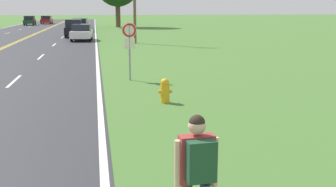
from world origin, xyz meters
TOP-DOWN VIEW (x-y plane):
  - hitchhiker_person at (8.06, 3.46)m, footprint 0.56×0.41m
  - fire_hydrant at (9.00, 11.54)m, footprint 0.45×0.29m
  - traffic_sign at (8.26, 15.94)m, footprint 0.60×0.10m
  - car_white_sedan_approaching at (5.67, 38.75)m, footprint 2.02×4.47m
  - car_black_suv_mid_near at (4.72, 44.07)m, footprint 1.86×4.75m
  - car_dark_blue_van_mid_far at (5.03, 54.31)m, footprint 1.94×4.34m
  - car_maroon_suv_receding at (4.98, 61.36)m, footprint 2.01×4.24m
  - car_dark_green_hatchback_distant at (-4.57, 78.10)m, footprint 1.77×4.19m
  - car_red_sedan_horizon at (-2.29, 84.47)m, footprint 1.97×4.78m

SIDE VIEW (x-z plane):
  - fire_hydrant at x=9.00m, z-range 0.01..0.78m
  - car_white_sedan_approaching at x=5.67m, z-range 0.02..1.53m
  - car_red_sedan_horizon at x=-2.29m, z-range 0.01..1.58m
  - car_maroon_suv_receding at x=4.98m, z-range 0.07..1.68m
  - car_dark_green_hatchback_distant at x=-4.57m, z-range 0.05..1.71m
  - car_dark_blue_van_mid_far at x=5.03m, z-range 0.04..1.74m
  - car_black_suv_mid_near at x=4.72m, z-range 0.05..1.89m
  - hitchhiker_person at x=8.06m, z-range 0.19..1.85m
  - traffic_sign at x=8.26m, z-range 0.59..2.96m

